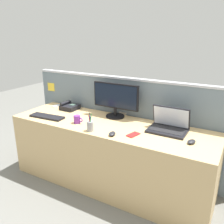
{
  "coord_description": "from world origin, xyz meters",
  "views": [
    {
      "loc": [
        1.21,
        -2.08,
        1.66
      ],
      "look_at": [
        0.0,
        0.05,
        0.85
      ],
      "focal_mm": 38.74,
      "sensor_mm": 36.0,
      "label": 1
    }
  ],
  "objects_px": {
    "computer_mouse_left_hand": "(112,134)",
    "coffee_mug": "(77,119)",
    "pen_cup": "(90,126)",
    "computer_mouse_right_hand": "(191,142)",
    "desktop_monitor": "(116,98)",
    "cell_phone_red_case": "(133,135)",
    "desk_phone": "(70,107)",
    "keyboard_main": "(47,117)",
    "cell_phone_silver_slab": "(57,106)",
    "laptop": "(169,125)"
  },
  "relations": [
    {
      "from": "cell_phone_silver_slab",
      "to": "coffee_mug",
      "type": "relative_size",
      "value": 1.2
    },
    {
      "from": "laptop",
      "to": "desk_phone",
      "type": "distance_m",
      "value": 1.31
    },
    {
      "from": "computer_mouse_right_hand",
      "to": "coffee_mug",
      "type": "relative_size",
      "value": 0.9
    },
    {
      "from": "laptop",
      "to": "pen_cup",
      "type": "xyz_separation_m",
      "value": [
        -0.67,
        -0.4,
        -0.0
      ]
    },
    {
      "from": "desk_phone",
      "to": "computer_mouse_left_hand",
      "type": "relative_size",
      "value": 1.99
    },
    {
      "from": "cell_phone_red_case",
      "to": "desk_phone",
      "type": "bearing_deg",
      "value": 175.93
    },
    {
      "from": "cell_phone_silver_slab",
      "to": "coffee_mug",
      "type": "xyz_separation_m",
      "value": [
        0.63,
        -0.37,
        0.04
      ]
    },
    {
      "from": "cell_phone_silver_slab",
      "to": "laptop",
      "type": "bearing_deg",
      "value": 6.12
    },
    {
      "from": "pen_cup",
      "to": "coffee_mug",
      "type": "relative_size",
      "value": 1.66
    },
    {
      "from": "computer_mouse_right_hand",
      "to": "computer_mouse_left_hand",
      "type": "bearing_deg",
      "value": -147.71
    },
    {
      "from": "computer_mouse_left_hand",
      "to": "cell_phone_silver_slab",
      "type": "xyz_separation_m",
      "value": [
        -1.11,
        0.47,
        -0.01
      ]
    },
    {
      "from": "desk_phone",
      "to": "keyboard_main",
      "type": "xyz_separation_m",
      "value": [
        -0.02,
        -0.38,
        -0.02
      ]
    },
    {
      "from": "desktop_monitor",
      "to": "keyboard_main",
      "type": "distance_m",
      "value": 0.82
    },
    {
      "from": "desktop_monitor",
      "to": "cell_phone_red_case",
      "type": "height_order",
      "value": "desktop_monitor"
    },
    {
      "from": "desktop_monitor",
      "to": "coffee_mug",
      "type": "distance_m",
      "value": 0.5
    },
    {
      "from": "desktop_monitor",
      "to": "laptop",
      "type": "distance_m",
      "value": 0.69
    },
    {
      "from": "cell_phone_red_case",
      "to": "coffee_mug",
      "type": "distance_m",
      "value": 0.66
    },
    {
      "from": "desktop_monitor",
      "to": "computer_mouse_left_hand",
      "type": "relative_size",
      "value": 5.6
    },
    {
      "from": "desktop_monitor",
      "to": "desk_phone",
      "type": "bearing_deg",
      "value": -176.55
    },
    {
      "from": "desk_phone",
      "to": "coffee_mug",
      "type": "relative_size",
      "value": 1.79
    },
    {
      "from": "computer_mouse_left_hand",
      "to": "coffee_mug",
      "type": "xyz_separation_m",
      "value": [
        -0.49,
        0.1,
        0.03
      ]
    },
    {
      "from": "desktop_monitor",
      "to": "cell_phone_silver_slab",
      "type": "bearing_deg",
      "value": -178.94
    },
    {
      "from": "desktop_monitor",
      "to": "coffee_mug",
      "type": "height_order",
      "value": "desktop_monitor"
    },
    {
      "from": "computer_mouse_right_hand",
      "to": "coffee_mug",
      "type": "height_order",
      "value": "coffee_mug"
    },
    {
      "from": "desk_phone",
      "to": "cell_phone_silver_slab",
      "type": "bearing_deg",
      "value": 174.57
    },
    {
      "from": "desk_phone",
      "to": "cell_phone_silver_slab",
      "type": "xyz_separation_m",
      "value": [
        -0.24,
        0.02,
        -0.03
      ]
    },
    {
      "from": "coffee_mug",
      "to": "desktop_monitor",
      "type": "bearing_deg",
      "value": 56.24
    },
    {
      "from": "computer_mouse_left_hand",
      "to": "pen_cup",
      "type": "distance_m",
      "value": 0.25
    },
    {
      "from": "computer_mouse_right_hand",
      "to": "cell_phone_red_case",
      "type": "relative_size",
      "value": 0.73
    },
    {
      "from": "keyboard_main",
      "to": "cell_phone_red_case",
      "type": "relative_size",
      "value": 3.03
    },
    {
      "from": "desktop_monitor",
      "to": "computer_mouse_right_hand",
      "type": "height_order",
      "value": "desktop_monitor"
    },
    {
      "from": "desk_phone",
      "to": "cell_phone_silver_slab",
      "type": "distance_m",
      "value": 0.24
    },
    {
      "from": "computer_mouse_left_hand",
      "to": "cell_phone_silver_slab",
      "type": "relative_size",
      "value": 0.75
    },
    {
      "from": "desktop_monitor",
      "to": "computer_mouse_right_hand",
      "type": "xyz_separation_m",
      "value": [
        0.93,
        -0.29,
        -0.2
      ]
    },
    {
      "from": "desk_phone",
      "to": "laptop",
      "type": "bearing_deg",
      "value": -2.77
    },
    {
      "from": "laptop",
      "to": "cell_phone_red_case",
      "type": "bearing_deg",
      "value": -132.5
    },
    {
      "from": "laptop",
      "to": "keyboard_main",
      "type": "relative_size",
      "value": 0.9
    },
    {
      "from": "desktop_monitor",
      "to": "laptop",
      "type": "height_order",
      "value": "desktop_monitor"
    },
    {
      "from": "cell_phone_silver_slab",
      "to": "cell_phone_red_case",
      "type": "xyz_separation_m",
      "value": [
        1.29,
        -0.37,
        0.0
      ]
    },
    {
      "from": "desktop_monitor",
      "to": "keyboard_main",
      "type": "bearing_deg",
      "value": -147.99
    },
    {
      "from": "desk_phone",
      "to": "cell_phone_silver_slab",
      "type": "relative_size",
      "value": 1.49
    },
    {
      "from": "keyboard_main",
      "to": "laptop",
      "type": "bearing_deg",
      "value": 8.75
    },
    {
      "from": "laptop",
      "to": "cell_phone_silver_slab",
      "type": "height_order",
      "value": "laptop"
    },
    {
      "from": "pen_cup",
      "to": "laptop",
      "type": "bearing_deg",
      "value": 30.47
    },
    {
      "from": "keyboard_main",
      "to": "computer_mouse_left_hand",
      "type": "distance_m",
      "value": 0.9
    },
    {
      "from": "cell_phone_silver_slab",
      "to": "computer_mouse_right_hand",
      "type": "bearing_deg",
      "value": 0.64
    },
    {
      "from": "keyboard_main",
      "to": "computer_mouse_right_hand",
      "type": "distance_m",
      "value": 1.6
    },
    {
      "from": "cell_phone_silver_slab",
      "to": "coffee_mug",
      "type": "bearing_deg",
      "value": -21.25
    },
    {
      "from": "pen_cup",
      "to": "computer_mouse_right_hand",
      "type": "bearing_deg",
      "value": 12.36
    },
    {
      "from": "laptop",
      "to": "cell_phone_silver_slab",
      "type": "relative_size",
      "value": 2.79
    }
  ]
}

